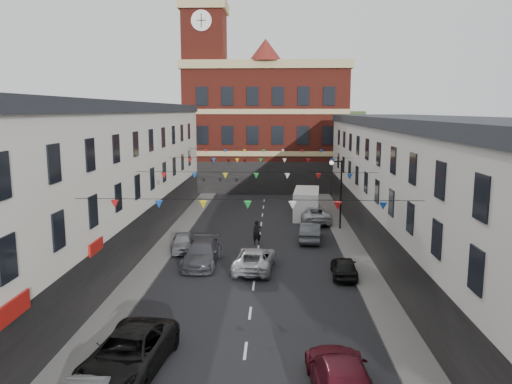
# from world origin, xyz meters

# --- Properties ---
(ground) EXTENTS (160.00, 160.00, 0.00)m
(ground) POSITION_xyz_m (0.00, 0.00, 0.00)
(ground) COLOR black
(ground) RESTS_ON ground
(pavement_left) EXTENTS (1.80, 64.00, 0.15)m
(pavement_left) POSITION_xyz_m (-6.90, 2.00, 0.07)
(pavement_left) COLOR #605E5B
(pavement_left) RESTS_ON ground
(pavement_right) EXTENTS (1.80, 64.00, 0.15)m
(pavement_right) POSITION_xyz_m (6.90, 2.00, 0.07)
(pavement_right) COLOR #605E5B
(pavement_right) RESTS_ON ground
(terrace_left) EXTENTS (8.40, 56.00, 10.70)m
(terrace_left) POSITION_xyz_m (-11.78, 1.00, 5.35)
(terrace_left) COLOR silver
(terrace_left) RESTS_ON ground
(terrace_right) EXTENTS (8.40, 56.00, 9.70)m
(terrace_right) POSITION_xyz_m (11.78, 1.00, 4.85)
(terrace_right) COLOR beige
(terrace_right) RESTS_ON ground
(civic_building) EXTENTS (20.60, 13.30, 18.50)m
(civic_building) POSITION_xyz_m (0.00, 37.95, 8.14)
(civic_building) COLOR maroon
(civic_building) RESTS_ON ground
(clock_tower) EXTENTS (5.60, 5.60, 30.00)m
(clock_tower) POSITION_xyz_m (-7.50, 35.00, 14.93)
(clock_tower) COLOR maroon
(clock_tower) RESTS_ON ground
(distant_hill) EXTENTS (40.00, 14.00, 10.00)m
(distant_hill) POSITION_xyz_m (-4.00, 62.00, 5.00)
(distant_hill) COLOR #324F25
(distant_hill) RESTS_ON ground
(street_lamp) EXTENTS (1.10, 0.36, 6.00)m
(street_lamp) POSITION_xyz_m (6.55, 14.00, 3.90)
(street_lamp) COLOR black
(street_lamp) RESTS_ON ground
(car_left_c) EXTENTS (3.24, 5.99, 1.60)m
(car_left_c) POSITION_xyz_m (-4.45, -9.92, 0.80)
(car_left_c) COLOR black
(car_left_c) RESTS_ON ground
(car_left_d) EXTENTS (2.26, 5.36, 1.54)m
(car_left_d) POSITION_xyz_m (-3.60, 3.93, 0.77)
(car_left_d) COLOR #404148
(car_left_d) RESTS_ON ground
(car_left_e) EXTENTS (2.04, 3.98, 1.30)m
(car_left_e) POSITION_xyz_m (-5.50, 7.16, 0.65)
(car_left_e) COLOR gray
(car_left_e) RESTS_ON ground
(car_right_c) EXTENTS (2.40, 5.38, 1.53)m
(car_right_c) POSITION_xyz_m (3.60, -11.27, 0.77)
(car_right_c) COLOR #59111F
(car_right_c) RESTS_ON ground
(car_right_d) EXTENTS (1.67, 3.80, 1.27)m
(car_right_d) POSITION_xyz_m (5.50, 1.79, 0.64)
(car_right_d) COLOR black
(car_right_d) RESTS_ON ground
(car_right_e) EXTENTS (1.94, 4.59, 1.47)m
(car_right_e) POSITION_xyz_m (4.00, 10.34, 0.74)
(car_right_e) COLOR #46484D
(car_right_e) RESTS_ON ground
(car_right_f) EXTENTS (3.11, 5.86, 1.57)m
(car_right_f) POSITION_xyz_m (4.72, 16.99, 0.79)
(car_right_f) COLOR #B4B7B9
(car_right_f) RESTS_ON ground
(moving_car) EXTENTS (2.83, 5.33, 1.43)m
(moving_car) POSITION_xyz_m (-0.06, 3.00, 0.71)
(moving_car) COLOR silver
(moving_car) RESTS_ON ground
(white_van) EXTENTS (2.84, 6.13, 2.63)m
(white_van) POSITION_xyz_m (4.25, 19.32, 1.31)
(white_van) COLOR white
(white_van) RESTS_ON ground
(pedestrian) EXTENTS (0.79, 0.63, 1.89)m
(pedestrian) POSITION_xyz_m (-0.12, 9.02, 0.94)
(pedestrian) COLOR black
(pedestrian) RESTS_ON ground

